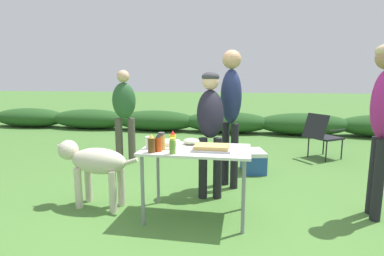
{
  "coord_description": "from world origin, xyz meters",
  "views": [
    {
      "loc": [
        0.48,
        -2.95,
        1.44
      ],
      "look_at": [
        -0.11,
        0.37,
        0.89
      ],
      "focal_mm": 28.0,
      "sensor_mm": 36.0,
      "label": 1
    }
  ],
  "objects": [
    {
      "name": "hot_sauce_bottle",
      "position": [
        -0.35,
        -0.18,
        0.82
      ],
      "size": [
        0.07,
        0.07,
        0.18
      ],
      "color": "#CC4214",
      "rests_on": "folding_table"
    },
    {
      "name": "mustard_bottle",
      "position": [
        -0.23,
        -0.05,
        0.83
      ],
      "size": [
        0.06,
        0.06,
        0.19
      ],
      "color": "yellow",
      "rests_on": "folding_table"
    },
    {
      "name": "mixing_bowl",
      "position": [
        -0.09,
        0.19,
        0.77
      ],
      "size": [
        0.19,
        0.19,
        0.07
      ],
      "primitive_type": "ellipsoid",
      "color": "#ADBC99",
      "rests_on": "folding_table"
    },
    {
      "name": "mayo_bottle",
      "position": [
        -0.39,
        -0.02,
        0.81
      ],
      "size": [
        0.06,
        0.06,
        0.14
      ],
      "color": "silver",
      "rests_on": "folding_table"
    },
    {
      "name": "food_tray",
      "position": [
        0.16,
        -0.06,
        0.77
      ],
      "size": [
        0.38,
        0.26,
        0.06
      ],
      "color": "#9E9EA3",
      "rests_on": "folding_table"
    },
    {
      "name": "standing_person_in_dark_puffer",
      "position": [
        0.07,
        0.64,
        0.97
      ],
      "size": [
        0.39,
        0.49,
        1.53
      ],
      "rotation": [
        0.0,
        0.0,
        0.13
      ],
      "color": "black",
      "rests_on": "ground"
    },
    {
      "name": "standing_person_in_gray_fleece",
      "position": [
        1.84,
        0.32,
        1.16
      ],
      "size": [
        0.27,
        0.34,
        1.78
      ],
      "rotation": [
        0.0,
        0.0,
        -1.69
      ],
      "color": "black",
      "rests_on": "ground"
    },
    {
      "name": "standing_person_with_beanie",
      "position": [
        -1.58,
        1.95,
        0.95
      ],
      "size": [
        0.47,
        0.39,
        1.6
      ],
      "rotation": [
        0.0,
        0.0,
        0.3
      ],
      "color": "#4C473D",
      "rests_on": "ground"
    },
    {
      "name": "standing_person_in_olive_jacket",
      "position": [
        0.3,
        0.98,
        1.13
      ],
      "size": [
        0.39,
        0.38,
        1.81
      ],
      "rotation": [
        0.0,
        0.0,
        -0.77
      ],
      "color": "black",
      "rests_on": "ground"
    },
    {
      "name": "shrub_hedge",
      "position": [
        0.0,
        5.15,
        0.28
      ],
      "size": [
        14.4,
        0.9,
        0.57
      ],
      "color": "#234C1E",
      "rests_on": "ground"
    },
    {
      "name": "spice_jar",
      "position": [
        -0.34,
        -0.11,
        0.83
      ],
      "size": [
        0.07,
        0.07,
        0.18
      ],
      "color": "#B2893D",
      "rests_on": "folding_table"
    },
    {
      "name": "dog",
      "position": [
        -1.18,
        0.07,
        0.51
      ],
      "size": [
        1.05,
        0.35,
        0.75
      ],
      "rotation": [
        0.0,
        0.0,
        1.48
      ],
      "color": "beige",
      "rests_on": "ground"
    },
    {
      "name": "plate_stack",
      "position": [
        -0.32,
        0.12,
        0.76
      ],
      "size": [
        0.24,
        0.24,
        0.04
      ],
      "primitive_type": "cylinder",
      "color": "white",
      "rests_on": "folding_table"
    },
    {
      "name": "relish_jar",
      "position": [
        -0.19,
        -0.26,
        0.82
      ],
      "size": [
        0.06,
        0.06,
        0.15
      ],
      "color": "olive",
      "rests_on": "folding_table"
    },
    {
      "name": "folding_table",
      "position": [
        0.0,
        0.0,
        0.66
      ],
      "size": [
        1.1,
        0.64,
        0.74
      ],
      "color": "silver",
      "rests_on": "ground"
    },
    {
      "name": "camp_chair_green_behind_table",
      "position": [
        1.87,
        2.7,
        0.47
      ],
      "size": [
        0.75,
        0.72,
        0.83
      ],
      "rotation": [
        0.0,
        0.0,
        -0.95
      ],
      "color": "#232328",
      "rests_on": "ground"
    },
    {
      "name": "beer_bottle",
      "position": [
        -0.4,
        -0.24,
        0.83
      ],
      "size": [
        0.07,
        0.07,
        0.18
      ],
      "color": "brown",
      "rests_on": "folding_table"
    },
    {
      "name": "cooler_box",
      "position": [
        0.63,
        1.71,
        0.17
      ],
      "size": [
        0.41,
        0.54,
        0.34
      ],
      "rotation": [
        0.0,
        0.0,
        4.92
      ],
      "color": "#234C93",
      "rests_on": "ground"
    },
    {
      "name": "paper_cup_stack",
      "position": [
        -0.47,
        -0.09,
        0.8
      ],
      "size": [
        0.08,
        0.08,
        0.13
      ],
      "primitive_type": "cylinder",
      "color": "white",
      "rests_on": "folding_table"
    },
    {
      "name": "ground_plane",
      "position": [
        0.0,
        0.0,
        0.0
      ],
      "size": [
        60.0,
        60.0,
        0.0
      ],
      "primitive_type": "plane",
      "color": "#477533"
    }
  ]
}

